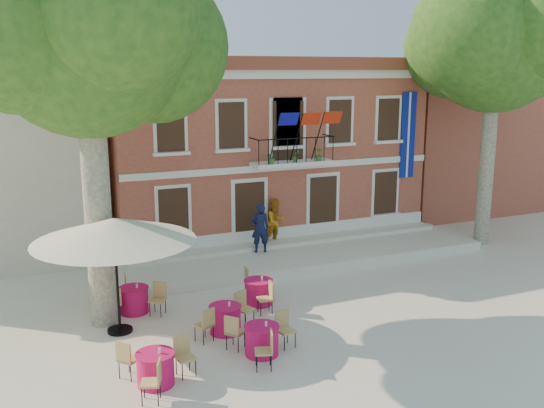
{
  "coord_description": "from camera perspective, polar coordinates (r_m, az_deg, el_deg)",
  "views": [
    {
      "loc": [
        -7.91,
        -15.24,
        7.0
      ],
      "look_at": [
        0.26,
        3.5,
        2.47
      ],
      "focal_mm": 40.0,
      "sensor_mm": 36.0,
      "label": 1
    }
  ],
  "objects": [
    {
      "name": "ground",
      "position": [
        18.54,
        3.65,
        -9.7
      ],
      "size": [
        90.0,
        90.0,
        0.0
      ],
      "primitive_type": "plane",
      "color": "beige",
      "rests_on": "ground"
    },
    {
      "name": "main_building",
      "position": [
        27.29,
        -2.1,
        5.72
      ],
      "size": [
        13.5,
        9.59,
        7.5
      ],
      "color": "#A5583B",
      "rests_on": "ground"
    },
    {
      "name": "neighbor_east",
      "position": [
        34.39,
        16.28,
        5.69
      ],
      "size": [
        9.4,
        9.4,
        6.4
      ],
      "color": "#A5583B",
      "rests_on": "ground"
    },
    {
      "name": "terrace",
      "position": [
        23.04,
        3.09,
        -4.81
      ],
      "size": [
        14.0,
        3.4,
        0.3
      ],
      "primitive_type": "cube",
      "color": "silver",
      "rests_on": "ground"
    },
    {
      "name": "plane_tree_west",
      "position": [
        16.71,
        -17.06,
        14.86
      ],
      "size": [
        5.42,
        5.42,
        10.65
      ],
      "color": "#A59E84",
      "rests_on": "ground"
    },
    {
      "name": "plane_tree_east",
      "position": [
        25.65,
        20.34,
        14.09
      ],
      "size": [
        5.54,
        5.54,
        10.88
      ],
      "color": "#A59E84",
      "rests_on": "ground"
    },
    {
      "name": "patio_umbrella",
      "position": [
        16.49,
        -14.63,
        -2.38
      ],
      "size": [
        4.3,
        4.3,
        3.2
      ],
      "color": "black",
      "rests_on": "ground"
    },
    {
      "name": "pedestrian_navy",
      "position": [
        22.6,
        -1.13,
        -2.27
      ],
      "size": [
        0.76,
        0.57,
        1.88
      ],
      "primitive_type": "imported",
      "rotation": [
        0.0,
        0.0,
        2.95
      ],
      "color": "#101636",
      "rests_on": "terrace"
    },
    {
      "name": "pedestrian_orange",
      "position": [
        23.63,
        0.37,
        -1.67
      ],
      "size": [
        1.03,
        0.88,
        1.83
      ],
      "primitive_type": "imported",
      "rotation": [
        0.0,
        0.0,
        0.23
      ],
      "color": "orange",
      "rests_on": "terrace"
    },
    {
      "name": "cafe_table_0",
      "position": [
        16.75,
        -4.42,
        -10.66
      ],
      "size": [
        1.93,
        1.13,
        0.95
      ],
      "color": "#BF1248",
      "rests_on": "ground"
    },
    {
      "name": "cafe_table_1",
      "position": [
        15.51,
        -0.98,
        -12.55
      ],
      "size": [
        1.77,
        1.84,
        0.95
      ],
      "color": "#BF1248",
      "rests_on": "ground"
    },
    {
      "name": "cafe_table_2",
      "position": [
        14.42,
        -10.92,
        -14.84
      ],
      "size": [
        1.75,
        1.85,
        0.95
      ],
      "color": "#BF1248",
      "rests_on": "ground"
    },
    {
      "name": "cafe_table_3",
      "position": [
        18.46,
        -12.88,
        -8.68
      ],
      "size": [
        1.86,
        1.73,
        0.95
      ],
      "color": "#BF1248",
      "rests_on": "ground"
    },
    {
      "name": "cafe_table_4",
      "position": [
        18.62,
        -1.29,
        -8.19
      ],
      "size": [
        0.9,
        1.96,
        0.95
      ],
      "color": "#BF1248",
      "rests_on": "ground"
    }
  ]
}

